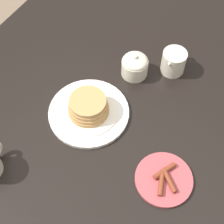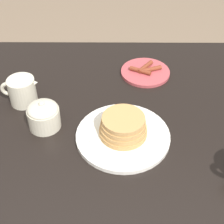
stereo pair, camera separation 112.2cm
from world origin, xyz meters
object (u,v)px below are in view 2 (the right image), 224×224
side_plate_bacon (144,72)px  creamer_pitcher (21,91)px  pancake_plate (121,131)px  sugar_bowl (42,115)px

side_plate_bacon → creamer_pitcher: bearing=21.9°
pancake_plate → side_plate_bacon: size_ratio=1.55×
side_plate_bacon → creamer_pitcher: creamer_pitcher is taller
side_plate_bacon → creamer_pitcher: size_ratio=1.37×
pancake_plate → sugar_bowl: (0.21, -0.04, 0.02)m
creamer_pitcher → sugar_bowl: creamer_pitcher is taller
creamer_pitcher → sugar_bowl: 0.13m
sugar_bowl → pancake_plate: bearing=168.2°
creamer_pitcher → sugar_bowl: size_ratio=1.34×
pancake_plate → side_plate_bacon: (-0.08, -0.29, -0.02)m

